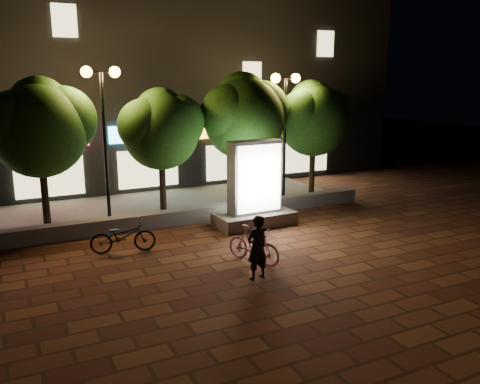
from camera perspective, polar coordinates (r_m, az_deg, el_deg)
ground at (r=13.44m, az=-3.70°, el=-8.38°), size 80.00×80.00×0.00m
retaining_wall at (r=16.94m, az=-8.95°, el=-3.08°), size 16.00×0.45×0.50m
sidewalk at (r=19.31m, az=-11.18°, el=-1.81°), size 16.00×5.00×0.08m
building_block at (r=25.02m, az=-15.76°, el=12.75°), size 28.00×8.12×11.30m
tree_left at (r=17.15m, az=-21.98°, el=7.22°), size 3.60×3.00×4.89m
tree_mid at (r=17.93m, az=-9.02°, el=7.47°), size 3.24×2.70×4.50m
tree_right at (r=19.15m, az=0.53°, el=9.02°), size 3.72×3.10×5.07m
tree_far_right at (r=20.80m, az=8.50°, el=8.65°), size 3.48×2.90×4.76m
street_lamp_left at (r=17.11m, az=-15.50°, el=9.63°), size 1.26×0.36×5.18m
street_lamp_right at (r=19.70m, az=5.22°, el=10.03°), size 1.26×0.36×4.98m
ad_kiosk at (r=16.63m, az=1.68°, el=0.04°), size 2.71×1.41×2.89m
scooter_pink at (r=13.42m, az=1.55°, el=-6.08°), size 1.16×1.73×1.01m
rider at (r=12.27m, az=1.99°, el=-6.40°), size 0.66×0.50×1.64m
scooter_parked at (r=14.58m, az=-13.31°, el=-4.96°), size 1.94×1.03×0.97m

